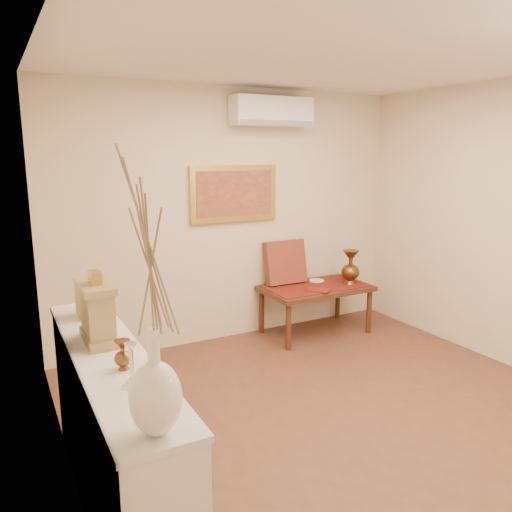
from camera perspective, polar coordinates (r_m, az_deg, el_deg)
floor at (r=4.02m, az=12.32°, el=-18.86°), size 4.50×4.50×0.00m
ceiling at (r=3.53m, az=14.39°, el=22.31°), size 4.50×4.50×0.00m
wall_back at (r=5.41m, az=-2.63°, el=4.53°), size 4.00×0.02×2.70m
wall_left at (r=2.70m, az=-20.67°, el=-3.67°), size 0.02×4.50×2.70m
white_vase at (r=1.84m, az=-11.89°, el=-4.94°), size 0.20×0.20×1.07m
candlestick at (r=2.39m, az=-14.04°, el=-11.98°), size 0.10×0.10×0.21m
brass_urn_small at (r=2.58m, az=-15.00°, el=-10.37°), size 0.09×0.09×0.20m
table_cloth at (r=5.67m, az=6.86°, el=-3.40°), size 1.14×0.59×0.01m
brass_urn_tall at (r=5.76m, az=10.76°, el=-0.84°), size 0.21×0.21×0.47m
plate at (r=5.86m, az=6.93°, el=-2.80°), size 0.18×0.18×0.01m
menu at (r=5.48m, az=7.16°, el=-3.85°), size 0.29×0.31×0.01m
cushion at (r=5.68m, az=3.37°, el=-0.70°), size 0.49×0.20×0.50m
display_ledge at (r=3.06m, az=-16.01°, el=-19.02°), size 0.37×2.02×0.98m
mantel_clock at (r=2.95m, az=-17.63°, el=-6.11°), size 0.17×0.36×0.41m
wooden_chest at (r=3.44m, az=-18.49°, el=-4.56°), size 0.16×0.21×0.24m
low_table at (r=5.69m, az=6.84°, el=-4.08°), size 1.20×0.70×0.55m
painting at (r=5.36m, az=-2.53°, el=7.15°), size 1.00×0.06×0.60m
ac_unit at (r=5.45m, az=1.83°, el=16.16°), size 0.90×0.25×0.30m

